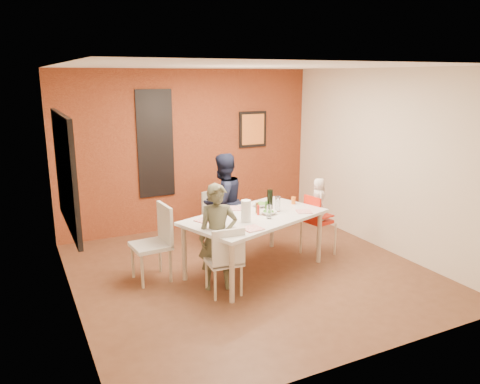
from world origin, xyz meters
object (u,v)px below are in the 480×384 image
dining_table (255,221)px  chair_left (157,238)px  high_chair (317,219)px  toddler (318,199)px  chair_far (216,215)px  wine_bottle (270,200)px  child_near (218,237)px  child_far (223,202)px  chair_near (226,258)px  paper_towel_roll (246,211)px

dining_table → chair_left: bearing=164.7°
high_chair → toddler: 0.30m
chair_far → wine_bottle: 1.25m
child_near → child_far: bearing=80.4°
chair_near → dining_table: bearing=-138.6°
child_far → high_chair: bearing=123.1°
child_near → paper_towel_roll: (0.42, 0.08, 0.26)m
dining_table → chair_near: (-0.66, -0.50, -0.23)m
chair_far → paper_towel_roll: (-0.19, -1.39, 0.45)m
chair_left → child_near: bearing=40.6°
dining_table → chair_far: (-0.04, 1.21, -0.24)m
chair_near → paper_towel_roll: bearing=-139.4°
chair_left → paper_towel_roll: paper_towel_roll is taller
chair_left → dining_table: bearing=70.6°
child_near → child_far: 1.39m
toddler → chair_near: bearing=128.3°
high_chair → chair_far: bearing=34.8°
dining_table → child_far: 0.98m
chair_left → wine_bottle: wine_bottle is taller
toddler → chair_left: bearing=103.6°
wine_bottle → paper_towel_roll: wine_bottle is taller
child_near → paper_towel_roll: child_near is taller
paper_towel_roll → toddler: bearing=12.9°
chair_near → paper_towel_roll: size_ratio=3.12×
chair_far → wine_bottle: wine_bottle is taller
dining_table → child_far: bearing=91.3°
chair_near → high_chair: size_ratio=0.96×
chair_left → high_chair: bearing=80.4°
child_near → chair_near: bearing=-74.0°
chair_far → high_chair: bearing=-55.8°
chair_near → wine_bottle: wine_bottle is taller
dining_table → child_far: (-0.02, 0.98, 0.02)m
chair_far → child_near: 1.61m
wine_bottle → paper_towel_roll: (-0.50, -0.27, -0.01)m
chair_far → child_near: (-0.62, -1.47, 0.20)m
high_chair → wine_bottle: (-0.81, -0.03, 0.39)m
chair_far → wine_bottle: size_ratio=2.77×
child_far → toddler: (1.13, -0.85, 0.11)m
child_near → wine_bottle: bearing=37.9°
high_chair → child_near: 1.79m
chair_near → child_near: child_near is taller
child_near → toddler: bearing=29.7°
child_near → high_chair: bearing=29.6°
high_chair → paper_towel_roll: size_ratio=3.26×
dining_table → wine_bottle: bearing=17.9°
chair_far → wine_bottle: bearing=-86.1°
dining_table → chair_left: (-1.25, 0.34, -0.16)m
chair_left → paper_towel_roll: (1.02, -0.52, 0.37)m
high_chair → toddler: (0.02, 0.01, 0.30)m
toddler → paper_towel_roll: (-1.34, -0.31, 0.08)m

